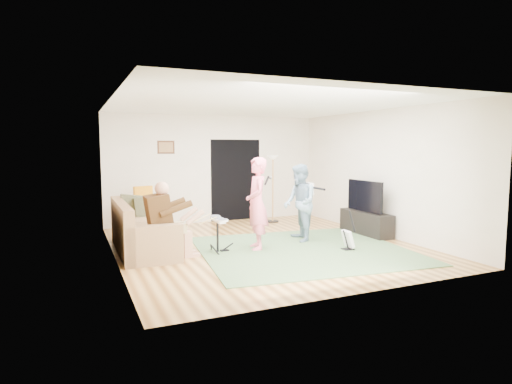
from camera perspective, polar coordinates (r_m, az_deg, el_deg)
floor at (r=8.37m, az=1.07°, el=-7.14°), size 6.00×6.00×0.00m
walls at (r=8.17m, az=1.09°, el=2.12°), size 5.50×6.00×2.70m
ceiling at (r=8.19m, az=1.11°, el=11.58°), size 6.00×6.00×0.00m
window_blinds at (r=7.65m, az=-18.63°, el=3.04°), size 0.00×2.05×2.05m
doorway at (r=11.16m, az=-2.73°, el=1.61°), size 2.10×0.00×2.10m
picture_frame at (r=10.62m, az=-11.92°, el=5.86°), size 0.42×0.03×0.32m
area_rug at (r=8.03m, az=6.36°, el=-7.69°), size 4.08×3.79×0.02m
sofa at (r=8.13m, az=-15.39°, el=-5.54°), size 0.93×2.27×0.92m
drummer at (r=7.54m, az=-11.51°, el=-4.73°), size 0.86×0.48×1.32m
drum_kit at (r=7.80m, az=-5.14°, el=-5.99°), size 0.35×0.64×0.65m
singer at (r=7.93m, az=0.13°, el=-1.57°), size 0.54×0.70×1.72m
microphone at (r=7.97m, az=1.44°, el=1.53°), size 0.06×0.06×0.24m
guitarist at (r=8.67m, az=5.83°, el=-1.44°), size 0.74×0.87×1.57m
guitar_held at (r=8.73m, az=6.99°, el=0.47°), size 0.15×0.61×0.26m
guitar_spare at (r=8.14m, az=12.20°, el=-6.11°), size 0.27×0.24×0.75m
torchiere_lamp at (r=10.82m, az=2.26°, el=2.07°), size 0.30×0.30×1.69m
dining_chair at (r=9.68m, az=-14.30°, el=-3.28°), size 0.54×0.57×1.05m
tv_cabinet at (r=9.69m, az=14.45°, el=-4.02°), size 0.40×1.40×0.50m
television at (r=9.57m, az=14.31°, el=-0.50°), size 0.06×1.12×0.67m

